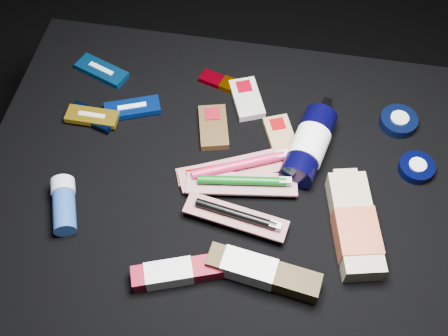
% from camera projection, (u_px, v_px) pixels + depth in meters
% --- Properties ---
extents(ground, '(3.00, 3.00, 0.00)m').
position_uv_depth(ground, '(218.00, 256.00, 1.49)').
color(ground, black).
rests_on(ground, ground).
extents(cloth_table, '(0.98, 0.78, 0.40)m').
position_uv_depth(cloth_table, '(217.00, 221.00, 1.32)').
color(cloth_table, black).
rests_on(cloth_table, ground).
extents(luna_bar_0, '(0.13, 0.09, 0.02)m').
position_uv_depth(luna_bar_0, '(102.00, 71.00, 1.30)').
color(luna_bar_0, '#0A488C').
rests_on(luna_bar_0, cloth_table).
extents(luna_bar_1, '(0.13, 0.09, 0.02)m').
position_uv_depth(luna_bar_1, '(132.00, 108.00, 1.24)').
color(luna_bar_1, '#093097').
rests_on(luna_bar_1, cloth_table).
extents(luna_bar_2, '(0.11, 0.07, 0.01)m').
position_uv_depth(luna_bar_2, '(92.00, 117.00, 1.23)').
color(luna_bar_2, black).
rests_on(luna_bar_2, cloth_table).
extents(luna_bar_3, '(0.11, 0.04, 0.01)m').
position_uv_depth(luna_bar_3, '(92.00, 117.00, 1.22)').
color(luna_bar_3, gold).
rests_on(luna_bar_3, cloth_table).
extents(clif_bar_0, '(0.09, 0.12, 0.02)m').
position_uv_depth(clif_bar_0, '(213.00, 125.00, 1.22)').
color(clif_bar_0, '#493318').
rests_on(clif_bar_0, cloth_table).
extents(clif_bar_1, '(0.10, 0.12, 0.02)m').
position_uv_depth(clif_bar_1, '(246.00, 97.00, 1.26)').
color(clif_bar_1, '#B8B8B0').
rests_on(clif_bar_1, cloth_table).
extents(clif_bar_2, '(0.09, 0.11, 0.02)m').
position_uv_depth(clif_bar_2, '(280.00, 134.00, 1.20)').
color(clif_bar_2, '#A38250').
rests_on(clif_bar_2, cloth_table).
extents(power_bar, '(0.12, 0.07, 0.01)m').
position_uv_depth(power_bar, '(226.00, 84.00, 1.28)').
color(power_bar, maroon).
rests_on(power_bar, cloth_table).
extents(lotion_bottle, '(0.11, 0.23, 0.07)m').
position_uv_depth(lotion_bottle, '(309.00, 145.00, 1.16)').
color(lotion_bottle, black).
rests_on(lotion_bottle, cloth_table).
extents(cream_tin_upper, '(0.08, 0.08, 0.02)m').
position_uv_depth(cream_tin_upper, '(398.00, 121.00, 1.22)').
color(cream_tin_upper, black).
rests_on(cream_tin_upper, cloth_table).
extents(cream_tin_lower, '(0.07, 0.07, 0.02)m').
position_uv_depth(cream_tin_lower, '(416.00, 168.00, 1.16)').
color(cream_tin_lower, black).
rests_on(cream_tin_lower, cloth_table).
extents(bodywash_bottle, '(0.12, 0.23, 0.05)m').
position_uv_depth(bodywash_bottle, '(355.00, 227.00, 1.07)').
color(bodywash_bottle, tan).
rests_on(bodywash_bottle, cloth_table).
extents(deodorant_stick, '(0.08, 0.12, 0.05)m').
position_uv_depth(deodorant_stick, '(64.00, 204.00, 1.09)').
color(deodorant_stick, '#21448E').
rests_on(deodorant_stick, cloth_table).
extents(toothbrush_pack_0, '(0.19, 0.11, 0.02)m').
position_uv_depth(toothbrush_pack_0, '(222.00, 169.00, 1.16)').
color(toothbrush_pack_0, '#B0A9A4').
rests_on(toothbrush_pack_0, cloth_table).
extents(toothbrush_pack_1, '(0.25, 0.15, 0.03)m').
position_uv_depth(toothbrush_pack_1, '(240.00, 167.00, 1.15)').
color(toothbrush_pack_1, beige).
rests_on(toothbrush_pack_1, cloth_table).
extents(toothbrush_pack_2, '(0.23, 0.08, 0.02)m').
position_uv_depth(toothbrush_pack_2, '(243.00, 182.00, 1.12)').
color(toothbrush_pack_2, beige).
rests_on(toothbrush_pack_2, cloth_table).
extents(toothbrush_pack_3, '(0.21, 0.08, 0.02)m').
position_uv_depth(toothbrush_pack_3, '(237.00, 216.00, 1.07)').
color(toothbrush_pack_3, '#ADA6A3').
rests_on(toothbrush_pack_3, cloth_table).
extents(toothpaste_carton_red, '(0.19, 0.10, 0.04)m').
position_uv_depth(toothpaste_carton_red, '(177.00, 272.00, 1.02)').
color(toothpaste_carton_red, maroon).
rests_on(toothpaste_carton_red, cloth_table).
extents(toothpaste_carton_green, '(0.21, 0.07, 0.04)m').
position_uv_depth(toothpaste_carton_green, '(258.00, 271.00, 1.02)').
color(toothpaste_carton_green, '#352A11').
rests_on(toothpaste_carton_green, cloth_table).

